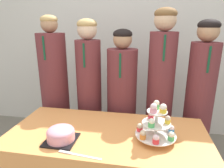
% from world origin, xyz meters
% --- Properties ---
extents(wall_back, '(9.00, 0.06, 2.70)m').
position_xyz_m(wall_back, '(0.00, 1.78, 1.35)').
color(wall_back, silver).
rests_on(wall_back, ground_plane).
extents(round_cake, '(0.21, 0.21, 0.11)m').
position_xyz_m(round_cake, '(-0.29, 0.18, 0.76)').
color(round_cake, black).
rests_on(round_cake, table).
extents(cake_knife, '(0.28, 0.05, 0.01)m').
position_xyz_m(cake_knife, '(-0.16, 0.05, 0.71)').
color(cake_knife, silver).
rests_on(cake_knife, table).
extents(cupcake_stand, '(0.28, 0.28, 0.28)m').
position_xyz_m(cupcake_stand, '(0.34, 0.30, 0.83)').
color(cupcake_stand, silver).
rests_on(cupcake_stand, table).
extents(student_0, '(0.28, 0.29, 1.56)m').
position_xyz_m(student_0, '(-0.68, 0.91, 0.74)').
color(student_0, brown).
rests_on(student_0, ground_plane).
extents(student_1, '(0.25, 0.25, 1.53)m').
position_xyz_m(student_1, '(-0.30, 0.91, 0.75)').
color(student_1, brown).
rests_on(student_1, ground_plane).
extents(student_2, '(0.29, 0.30, 1.44)m').
position_xyz_m(student_2, '(0.03, 0.91, 0.68)').
color(student_2, brown).
rests_on(student_2, ground_plane).
extents(student_3, '(0.25, 0.25, 1.62)m').
position_xyz_m(student_3, '(0.40, 0.91, 0.80)').
color(student_3, brown).
rests_on(student_3, ground_plane).
extents(student_4, '(0.26, 0.26, 1.52)m').
position_xyz_m(student_4, '(0.76, 0.91, 0.74)').
color(student_4, brown).
rests_on(student_4, ground_plane).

